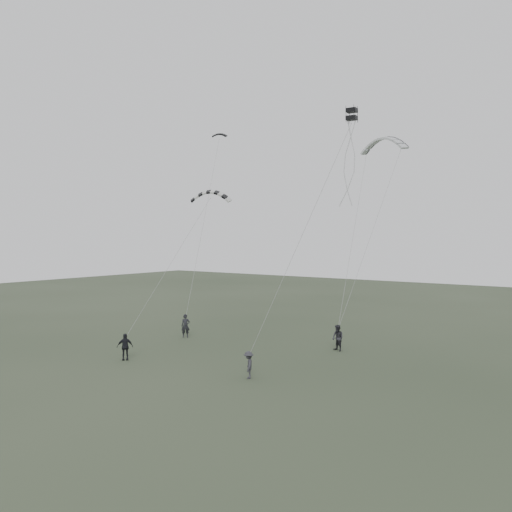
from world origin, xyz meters
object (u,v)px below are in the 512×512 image
Objects in this scene: flyer_center at (125,347)px; kite_striped at (211,192)px; flyer_right at (338,338)px; kite_dark_small at (219,134)px; kite_box at (352,114)px; kite_pale_large at (384,138)px; flyer_left at (186,326)px; flyer_far at (249,365)px.

kite_striped is at bearing 33.27° from flyer_center.
kite_dark_small is (-13.58, 2.69, 17.09)m from flyer_right.
flyer_right is 16.44m from kite_box.
kite_dark_small reaches higher than kite_pale_large.
kite_dark_small is at bearing -150.32° from kite_pale_large.
flyer_left is at bearing -108.16° from kite_dark_small.
kite_striped reaches higher than flyer_left.
flyer_right is at bearing 138.25° from flyer_far.
kite_dark_small is at bearing 144.79° from kite_box.
kite_box is (5.07, 3.19, 14.71)m from flyer_far.
flyer_center is 9.67m from flyer_far.
flyer_center is 21.17m from kite_box.
kite_box is at bearing -34.52° from flyer_right.
kite_striped is (3.20, -0.43, 11.05)m from flyer_left.
flyer_far is at bearing -84.14° from kite_pale_large.
flyer_center is 26.76m from kite_pale_large.
flyer_right is 17.50m from kite_pale_large.
flyer_far is (-1.07, -9.70, -0.15)m from flyer_right.
kite_dark_small reaches higher than flyer_far.
kite_box is (17.58, -9.20, -2.54)m from kite_dark_small.
flyer_left is 13.03m from flyer_right.
kite_box reaches higher than flyer_center.
kite_striped is at bearing 159.02° from kite_box.
kite_dark_small is 0.44× the size of kite_striped.
flyer_far is 0.51× the size of kite_striped.
flyer_center is 22.13m from kite_dark_small.
flyer_right is (12.71, 2.87, -0.02)m from flyer_left.
flyer_center is (2.06, -8.14, -0.06)m from flyer_left.
kite_pale_large is at bearing 96.53° from kite_box.
kite_dark_small reaches higher than flyer_left.
kite_pale_large is at bearing -3.91° from flyer_left.
flyer_left is at bearing -143.42° from flyer_right.
kite_pale_large is at bearing 10.45° from flyer_center.
kite_box reaches higher than flyer_left.
kite_striped is at bearing -49.45° from flyer_left.
kite_dark_small is 20.01m from kite_box.
flyer_center is 0.44× the size of kite_pale_large.
kite_dark_small is (-12.51, 12.39, 17.25)m from flyer_far.
kite_pale_large reaches higher than kite_box.
flyer_far is (9.58, 1.30, -0.10)m from flyer_center.
flyer_left is 23.04m from kite_pale_large.
flyer_center is 1.13× the size of flyer_far.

